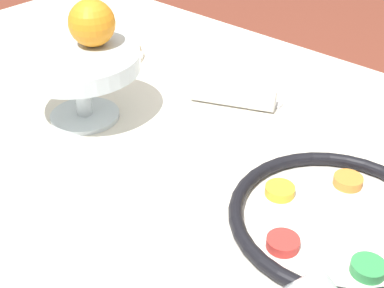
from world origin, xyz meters
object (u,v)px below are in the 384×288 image
at_px(bread_plate, 106,55).
at_px(fruit_stand, 79,67).
at_px(napkin_roll, 233,96).
at_px(orange_fruit, 92,23).
at_px(seder_plate, 336,220).

bearing_deg(bread_plate, fruit_stand, 130.75).
bearing_deg(napkin_roll, orange_fruit, 44.45).
xyz_separation_m(fruit_stand, napkin_roll, (-0.17, -0.21, -0.08)).
bearing_deg(bread_plate, seder_plate, 166.83).
height_order(fruit_stand, napkin_roll, fruit_stand).
relative_size(orange_fruit, bread_plate, 0.49).
height_order(seder_plate, napkin_roll, napkin_roll).
relative_size(seder_plate, napkin_roll, 1.81).
height_order(seder_plate, orange_fruit, orange_fruit).
bearing_deg(seder_plate, orange_fruit, -0.10).
distance_m(seder_plate, bread_plate, 0.67).
relative_size(orange_fruit, napkin_roll, 0.50).
relative_size(fruit_stand, napkin_roll, 1.33).
bearing_deg(fruit_stand, orange_fruit, -83.98).
relative_size(seder_plate, orange_fruit, 3.60).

